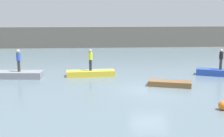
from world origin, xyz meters
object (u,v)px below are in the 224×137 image
(rowboat_yellow, at_px, (91,73))
(rowboat_blue, at_px, (220,73))
(rowboat_brown, at_px, (170,83))
(rowboat_grey, at_px, (19,75))
(person_blue_shirt, at_px, (18,59))
(person_hiviz_shirt, at_px, (90,59))
(mooring_buoy, at_px, (223,105))
(person_dark_shirt, at_px, (221,58))

(rowboat_yellow, relative_size, rowboat_blue, 1.03)
(rowboat_brown, bearing_deg, rowboat_grey, -180.00)
(rowboat_blue, bearing_deg, person_blue_shirt, -158.73)
(rowboat_yellow, distance_m, person_hiviz_shirt, 1.19)
(rowboat_yellow, height_order, rowboat_blue, rowboat_blue)
(person_hiviz_shirt, bearing_deg, rowboat_blue, -3.49)
(rowboat_grey, distance_m, mooring_buoy, 15.53)
(rowboat_blue, relative_size, person_blue_shirt, 2.14)
(person_hiviz_shirt, xyz_separation_m, person_dark_shirt, (10.48, -0.64, 0.03))
(rowboat_grey, bearing_deg, person_dark_shirt, 3.66)
(person_dark_shirt, distance_m, mooring_buoy, 9.26)
(rowboat_brown, relative_size, person_blue_shirt, 1.72)
(rowboat_brown, xyz_separation_m, mooring_buoy, (1.62, -5.43, 0.07))
(rowboat_grey, relative_size, rowboat_yellow, 0.92)
(mooring_buoy, bearing_deg, rowboat_blue, 69.00)
(rowboat_brown, relative_size, rowboat_blue, 0.80)
(person_blue_shirt, relative_size, mooring_buoy, 3.33)
(rowboat_brown, distance_m, rowboat_blue, 5.83)
(mooring_buoy, bearing_deg, rowboat_grey, 145.36)
(person_hiviz_shirt, bearing_deg, rowboat_grey, -176.08)
(rowboat_blue, xyz_separation_m, person_hiviz_shirt, (-10.48, 0.64, 1.15))
(rowboat_brown, bearing_deg, mooring_buoy, -56.40)
(rowboat_grey, relative_size, rowboat_brown, 1.19)
(rowboat_grey, height_order, rowboat_brown, rowboat_grey)
(person_hiviz_shirt, bearing_deg, rowboat_yellow, 0.00)
(person_dark_shirt, relative_size, mooring_buoy, 3.19)
(person_hiviz_shirt, height_order, mooring_buoy, person_hiviz_shirt)
(rowboat_yellow, height_order, person_blue_shirt, person_blue_shirt)
(person_hiviz_shirt, distance_m, person_blue_shirt, 5.60)
(rowboat_yellow, bearing_deg, rowboat_blue, -7.63)
(person_hiviz_shirt, bearing_deg, person_dark_shirt, -3.49)
(rowboat_blue, distance_m, person_hiviz_shirt, 10.56)
(rowboat_yellow, distance_m, person_blue_shirt, 5.74)
(rowboat_yellow, relative_size, person_hiviz_shirt, 2.24)
(rowboat_grey, bearing_deg, rowboat_blue, 3.66)
(rowboat_blue, distance_m, mooring_buoy, 9.18)
(rowboat_brown, height_order, mooring_buoy, mooring_buoy)
(rowboat_blue, distance_m, person_dark_shirt, 1.18)
(rowboat_yellow, height_order, person_dark_shirt, person_dark_shirt)
(rowboat_grey, relative_size, mooring_buoy, 6.81)
(rowboat_yellow, relative_size, person_dark_shirt, 2.31)
(rowboat_yellow, bearing_deg, mooring_buoy, -56.17)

